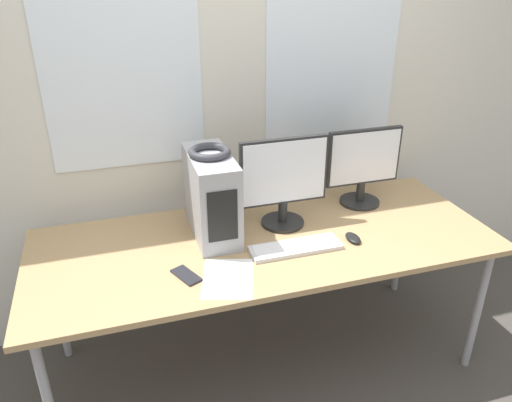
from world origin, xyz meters
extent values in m
cube|color=beige|center=(0.00, 1.00, 1.35)|extent=(8.00, 0.06, 2.70)
cube|color=white|center=(-0.55, 0.97, 1.61)|extent=(0.76, 0.01, 1.21)
cube|color=white|center=(0.55, 0.97, 1.61)|extent=(0.76, 0.01, 1.21)
cube|color=tan|center=(0.00, 0.44, 0.74)|extent=(2.20, 0.87, 0.03)
cylinder|color=#99999E|center=(1.02, 0.08, 0.36)|extent=(0.04, 0.04, 0.73)
cylinder|color=#99999E|center=(-1.02, 0.79, 0.36)|extent=(0.04, 0.04, 0.73)
cylinder|color=#99999E|center=(1.02, 0.79, 0.36)|extent=(0.04, 0.04, 0.73)
cube|color=#9E9EA3|center=(-0.23, 0.57, 0.96)|extent=(0.19, 0.44, 0.40)
cube|color=black|center=(-0.23, 0.35, 0.96)|extent=(0.13, 0.00, 0.24)
torus|color=#333338|center=(-0.23, 0.57, 1.18)|extent=(0.19, 0.19, 0.03)
cylinder|color=black|center=(0.13, 0.56, 0.76)|extent=(0.22, 0.22, 0.02)
cylinder|color=black|center=(0.13, 0.56, 0.83)|extent=(0.05, 0.05, 0.12)
cube|color=black|center=(0.13, 0.56, 1.04)|extent=(0.44, 0.03, 0.33)
cube|color=white|center=(0.13, 0.54, 1.04)|extent=(0.42, 0.00, 0.31)
cylinder|color=black|center=(0.62, 0.66, 0.76)|extent=(0.22, 0.22, 0.02)
cylinder|color=black|center=(0.62, 0.66, 0.83)|extent=(0.05, 0.05, 0.12)
cube|color=black|center=(0.62, 0.66, 1.03)|extent=(0.41, 0.03, 0.30)
cube|color=white|center=(0.62, 0.64, 1.03)|extent=(0.39, 0.00, 0.28)
cube|color=silver|center=(0.10, 0.30, 0.77)|extent=(0.43, 0.13, 0.02)
cube|color=white|center=(0.10, 0.30, 0.78)|extent=(0.39, 0.11, 0.00)
ellipsoid|color=black|center=(0.39, 0.30, 0.77)|extent=(0.06, 0.11, 0.02)
cube|color=#232328|center=(-0.42, 0.24, 0.76)|extent=(0.12, 0.16, 0.01)
cube|color=white|center=(-0.25, 0.17, 0.76)|extent=(0.29, 0.34, 0.00)
camera|label=1|loc=(-0.66, -1.52, 1.97)|focal=35.00mm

